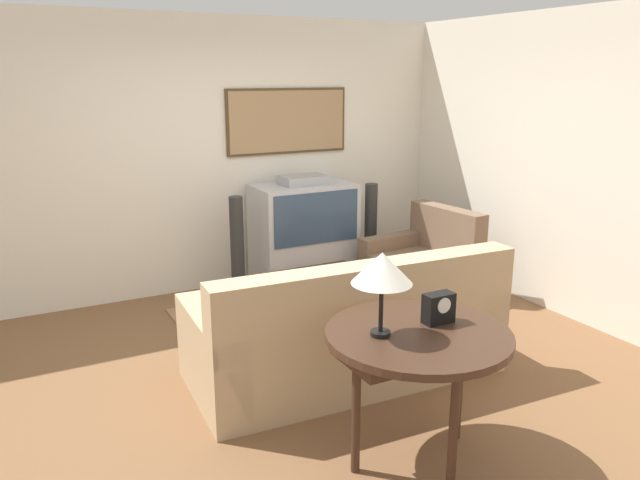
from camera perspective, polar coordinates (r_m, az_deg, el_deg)
ground_plane at (r=4.80m, az=-1.76°, el=-11.62°), size 12.00×12.00×0.00m
wall_back at (r=6.33m, az=-10.31°, el=7.55°), size 12.00×0.10×2.70m
wall_right at (r=5.98m, az=21.53°, el=6.28°), size 0.06×12.00×2.70m
area_rug at (r=5.73m, az=-1.17°, el=-6.97°), size 2.22×1.51×0.01m
tv at (r=6.43m, az=-1.50°, el=0.55°), size 1.02×0.59×1.15m
couch at (r=4.55m, az=2.49°, el=-8.64°), size 2.25×1.10×0.95m
armchair at (r=6.25m, az=9.41°, el=-2.55°), size 0.94×0.98×0.86m
coffee_table at (r=5.50m, az=-1.82°, el=-3.77°), size 1.17×0.49×0.43m
console_table at (r=3.50m, az=8.98°, el=-9.34°), size 1.02×1.02×0.79m
table_lamp at (r=3.26m, az=5.69°, el=-2.70°), size 0.33×0.33×0.46m
mantel_clock at (r=3.57m, az=10.79°, el=-6.13°), size 0.18×0.10×0.17m
remote at (r=5.48m, az=-4.14°, el=-3.26°), size 0.04×0.16×0.02m
speaker_tower_left at (r=6.08m, az=-7.56°, el=-1.03°), size 0.23×0.23×1.02m
speaker_tower_right at (r=6.73m, az=4.64°, el=0.63°), size 0.23×0.23×1.02m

